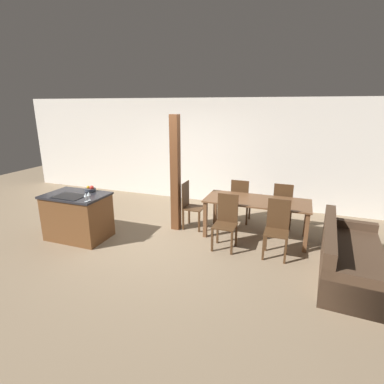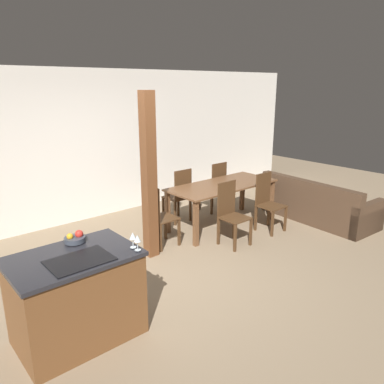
{
  "view_description": "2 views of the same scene",
  "coord_description": "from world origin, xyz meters",
  "px_view_note": "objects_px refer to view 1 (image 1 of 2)",
  "views": [
    {
      "loc": [
        2.47,
        -4.86,
        2.53
      ],
      "look_at": [
        0.6,
        0.2,
        0.95
      ],
      "focal_mm": 28.0,
      "sensor_mm": 36.0,
      "label": 1
    },
    {
      "loc": [
        -2.74,
        -3.67,
        2.43
      ],
      "look_at": [
        0.6,
        0.2,
        0.95
      ],
      "focal_mm": 35.0,
      "sensor_mm": 36.0,
      "label": 2
    }
  ],
  "objects_px": {
    "wine_glass_near": "(86,195)",
    "timber_post": "(175,174)",
    "dining_chair_far_right": "(283,205)",
    "couch": "(348,259)",
    "dining_table": "(257,205)",
    "kitchen_island": "(78,216)",
    "dining_chair_near_left": "(226,221)",
    "dining_chair_near_right": "(277,228)",
    "fruit_bowl": "(90,189)",
    "dining_chair_head_end": "(190,205)",
    "dining_chair_far_left": "(240,200)",
    "wine_glass_middle": "(89,194)"
  },
  "relations": [
    {
      "from": "wine_glass_near",
      "to": "timber_post",
      "type": "relative_size",
      "value": 0.07
    },
    {
      "from": "dining_chair_far_right",
      "to": "couch",
      "type": "height_order",
      "value": "dining_chair_far_right"
    },
    {
      "from": "dining_table",
      "to": "timber_post",
      "type": "bearing_deg",
      "value": -174.16
    },
    {
      "from": "kitchen_island",
      "to": "dining_chair_near_left",
      "type": "distance_m",
      "value": 2.86
    },
    {
      "from": "couch",
      "to": "timber_post",
      "type": "xyz_separation_m",
      "value": [
        -3.18,
        0.77,
        0.91
      ]
    },
    {
      "from": "kitchen_island",
      "to": "dining_chair_near_right",
      "type": "xyz_separation_m",
      "value": [
        3.69,
        0.6,
        0.06
      ]
    },
    {
      "from": "fruit_bowl",
      "to": "dining_chair_head_end",
      "type": "relative_size",
      "value": 0.21
    },
    {
      "from": "dining_chair_head_end",
      "to": "couch",
      "type": "relative_size",
      "value": 0.47
    },
    {
      "from": "wine_glass_near",
      "to": "timber_post",
      "type": "bearing_deg",
      "value": 51.82
    },
    {
      "from": "dining_chair_far_left",
      "to": "dining_chair_head_end",
      "type": "bearing_deg",
      "value": 34.65
    },
    {
      "from": "dining_chair_near_right",
      "to": "kitchen_island",
      "type": "bearing_deg",
      "value": -170.74
    },
    {
      "from": "wine_glass_near",
      "to": "dining_chair_far_left",
      "type": "distance_m",
      "value": 3.22
    },
    {
      "from": "wine_glass_near",
      "to": "timber_post",
      "type": "xyz_separation_m",
      "value": [
        1.1,
        1.4,
        0.16
      ]
    },
    {
      "from": "dining_table",
      "to": "dining_chair_head_end",
      "type": "xyz_separation_m",
      "value": [
        -1.38,
        0.0,
        -0.15
      ]
    },
    {
      "from": "dining_chair_near_left",
      "to": "dining_chair_far_left",
      "type": "xyz_separation_m",
      "value": [
        0.0,
        1.28,
        0.0
      ]
    },
    {
      "from": "dining_chair_far_left",
      "to": "dining_chair_far_right",
      "type": "distance_m",
      "value": 0.9
    },
    {
      "from": "dining_chair_far_left",
      "to": "wine_glass_near",
      "type": "bearing_deg",
      "value": 43.99
    },
    {
      "from": "wine_glass_middle",
      "to": "dining_chair_head_end",
      "type": "relative_size",
      "value": 0.16
    },
    {
      "from": "fruit_bowl",
      "to": "dining_chair_far_left",
      "type": "relative_size",
      "value": 0.21
    },
    {
      "from": "timber_post",
      "to": "dining_table",
      "type": "bearing_deg",
      "value": 5.84
    },
    {
      "from": "timber_post",
      "to": "wine_glass_middle",
      "type": "bearing_deg",
      "value": -129.86
    },
    {
      "from": "fruit_bowl",
      "to": "timber_post",
      "type": "bearing_deg",
      "value": 29.12
    },
    {
      "from": "wine_glass_near",
      "to": "dining_chair_head_end",
      "type": "bearing_deg",
      "value": 49.05
    },
    {
      "from": "dining_table",
      "to": "dining_chair_near_left",
      "type": "height_order",
      "value": "dining_chair_near_left"
    },
    {
      "from": "wine_glass_near",
      "to": "wine_glass_middle",
      "type": "relative_size",
      "value": 1.0
    },
    {
      "from": "dining_chair_near_right",
      "to": "wine_glass_middle",
      "type": "bearing_deg",
      "value": -165.18
    },
    {
      "from": "dining_table",
      "to": "dining_chair_far_right",
      "type": "height_order",
      "value": "dining_chair_far_right"
    },
    {
      "from": "dining_chair_near_left",
      "to": "wine_glass_near",
      "type": "bearing_deg",
      "value": -158.0
    },
    {
      "from": "kitchen_island",
      "to": "couch",
      "type": "height_order",
      "value": "kitchen_island"
    },
    {
      "from": "couch",
      "to": "fruit_bowl",
      "type": "bearing_deg",
      "value": 94.5
    },
    {
      "from": "fruit_bowl",
      "to": "dining_chair_head_end",
      "type": "distance_m",
      "value": 2.03
    },
    {
      "from": "dining_chair_far_right",
      "to": "dining_chair_head_end",
      "type": "height_order",
      "value": "same"
    },
    {
      "from": "kitchen_island",
      "to": "dining_table",
      "type": "bearing_deg",
      "value": 20.97
    },
    {
      "from": "wine_glass_middle",
      "to": "dining_chair_far_right",
      "type": "bearing_deg",
      "value": 33.74
    },
    {
      "from": "dining_chair_far_left",
      "to": "couch",
      "type": "relative_size",
      "value": 0.47
    },
    {
      "from": "dining_chair_near_left",
      "to": "couch",
      "type": "distance_m",
      "value": 2.03
    },
    {
      "from": "wine_glass_middle",
      "to": "dining_table",
      "type": "height_order",
      "value": "wine_glass_middle"
    },
    {
      "from": "kitchen_island",
      "to": "dining_chair_head_end",
      "type": "height_order",
      "value": "dining_chair_head_end"
    },
    {
      "from": "couch",
      "to": "dining_chair_head_end",
      "type": "bearing_deg",
      "value": 76.15
    },
    {
      "from": "dining_chair_far_left",
      "to": "couch",
      "type": "distance_m",
      "value": 2.55
    },
    {
      "from": "dining_chair_far_right",
      "to": "kitchen_island",
      "type": "bearing_deg",
      "value": 27.04
    },
    {
      "from": "dining_chair_head_end",
      "to": "timber_post",
      "type": "relative_size",
      "value": 0.42
    },
    {
      "from": "dining_table",
      "to": "dining_chair_far_right",
      "type": "distance_m",
      "value": 0.8
    },
    {
      "from": "wine_glass_middle",
      "to": "dining_chair_head_end",
      "type": "distance_m",
      "value": 2.07
    },
    {
      "from": "wine_glass_near",
      "to": "dining_chair_near_left",
      "type": "xyz_separation_m",
      "value": [
        2.29,
        0.92,
        -0.51
      ]
    },
    {
      "from": "wine_glass_near",
      "to": "dining_table",
      "type": "bearing_deg",
      "value": 29.79
    },
    {
      "from": "timber_post",
      "to": "dining_chair_near_right",
      "type": "bearing_deg",
      "value": -12.84
    },
    {
      "from": "dining_chair_near_right",
      "to": "timber_post",
      "type": "xyz_separation_m",
      "value": [
        -2.08,
        0.47,
        0.67
      ]
    },
    {
      "from": "dining_table",
      "to": "kitchen_island",
      "type": "bearing_deg",
      "value": -159.03
    },
    {
      "from": "dining_table",
      "to": "timber_post",
      "type": "distance_m",
      "value": 1.72
    }
  ]
}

